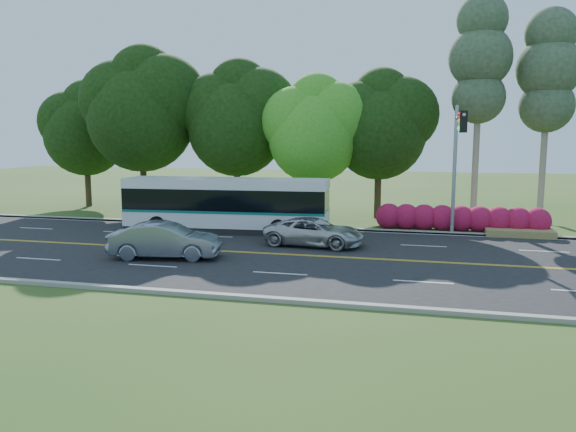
% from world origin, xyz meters
% --- Properties ---
extents(ground, '(120.00, 120.00, 0.00)m').
position_xyz_m(ground, '(0.00, 0.00, 0.00)').
color(ground, '#2D501A').
rests_on(ground, ground).
extents(road, '(60.00, 14.00, 0.02)m').
position_xyz_m(road, '(0.00, 0.00, 0.01)').
color(road, black).
rests_on(road, ground).
extents(curb_north, '(60.00, 0.30, 0.15)m').
position_xyz_m(curb_north, '(0.00, 7.15, 0.07)').
color(curb_north, gray).
rests_on(curb_north, ground).
extents(curb_south, '(60.00, 0.30, 0.15)m').
position_xyz_m(curb_south, '(0.00, -7.15, 0.07)').
color(curb_south, gray).
rests_on(curb_south, ground).
extents(grass_verge, '(60.00, 4.00, 0.10)m').
position_xyz_m(grass_verge, '(0.00, 9.00, 0.05)').
color(grass_verge, '#2D501A').
rests_on(grass_verge, ground).
extents(lane_markings, '(57.60, 13.82, 0.00)m').
position_xyz_m(lane_markings, '(-0.09, 0.00, 0.02)').
color(lane_markings, gold).
rests_on(lane_markings, road).
extents(tree_row, '(44.70, 9.10, 13.84)m').
position_xyz_m(tree_row, '(-5.15, 12.13, 6.73)').
color(tree_row, black).
rests_on(tree_row, ground).
extents(bougainvillea_hedge, '(9.50, 2.25, 1.50)m').
position_xyz_m(bougainvillea_hedge, '(7.18, 8.15, 0.72)').
color(bougainvillea_hedge, maroon).
rests_on(bougainvillea_hedge, ground).
extents(traffic_signal, '(0.42, 6.10, 7.00)m').
position_xyz_m(traffic_signal, '(6.49, 5.40, 4.67)').
color(traffic_signal, '#96989E').
rests_on(traffic_signal, ground).
extents(transit_bus, '(11.56, 3.23, 2.99)m').
position_xyz_m(transit_bus, '(-5.86, 5.17, 1.50)').
color(transit_bus, white).
rests_on(transit_bus, road).
extents(sedan, '(5.04, 2.52, 1.59)m').
position_xyz_m(sedan, '(-6.10, -2.02, 0.81)').
color(sedan, slate).
rests_on(sedan, road).
extents(suv, '(5.09, 2.75, 1.36)m').
position_xyz_m(suv, '(-0.24, 2.31, 0.70)').
color(suv, silver).
rests_on(suv, road).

